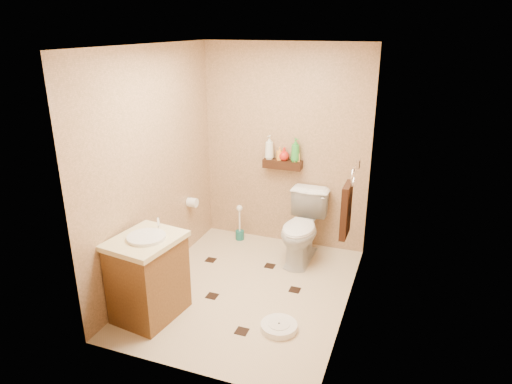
% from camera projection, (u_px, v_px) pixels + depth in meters
% --- Properties ---
extents(ground, '(2.50, 2.50, 0.00)m').
position_uv_depth(ground, '(247.00, 290.00, 4.69)').
color(ground, beige).
rests_on(ground, ground).
extents(wall_back, '(2.00, 0.04, 2.40)m').
position_uv_depth(wall_back, '(285.00, 148.00, 5.37)').
color(wall_back, tan).
rests_on(wall_back, ground).
extents(wall_front, '(2.00, 0.04, 2.40)m').
position_uv_depth(wall_front, '(181.00, 233.00, 3.17)').
color(wall_front, tan).
rests_on(wall_front, ground).
extents(wall_left, '(0.04, 2.50, 2.40)m').
position_uv_depth(wall_left, '(154.00, 169.00, 4.59)').
color(wall_left, tan).
rests_on(wall_left, ground).
extents(wall_right, '(0.04, 2.50, 2.40)m').
position_uv_depth(wall_right, '(354.00, 192.00, 3.95)').
color(wall_right, tan).
rests_on(wall_right, ground).
extents(ceiling, '(2.00, 2.50, 0.02)m').
position_uv_depth(ceiling, '(245.00, 45.00, 3.86)').
color(ceiling, white).
rests_on(ceiling, wall_back).
extents(wall_shelf, '(0.46, 0.14, 0.10)m').
position_uv_depth(wall_shelf, '(283.00, 164.00, 5.36)').
color(wall_shelf, '#321C0D').
rests_on(wall_shelf, wall_back).
extents(floor_accents, '(1.28, 1.30, 0.01)m').
position_uv_depth(floor_accents, '(251.00, 293.00, 4.63)').
color(floor_accents, black).
rests_on(floor_accents, ground).
extents(toilet, '(0.45, 0.78, 0.79)m').
position_uv_depth(toilet, '(302.00, 228.00, 5.17)').
color(toilet, white).
rests_on(toilet, ground).
extents(vanity, '(0.61, 0.71, 0.91)m').
position_uv_depth(vanity, '(148.00, 276.00, 4.16)').
color(vanity, brown).
rests_on(vanity, ground).
extents(bathroom_scale, '(0.34, 0.34, 0.07)m').
position_uv_depth(bathroom_scale, '(279.00, 327.00, 4.07)').
color(bathroom_scale, white).
rests_on(bathroom_scale, ground).
extents(toilet_brush, '(0.11, 0.11, 0.46)m').
position_uv_depth(toilet_brush, '(240.00, 227.00, 5.74)').
color(toilet_brush, '#1A6860').
rests_on(toilet_brush, ground).
extents(towel_ring, '(0.12, 0.30, 0.76)m').
position_uv_depth(towel_ring, '(347.00, 208.00, 4.28)').
color(towel_ring, silver).
rests_on(towel_ring, wall_right).
extents(toilet_paper, '(0.12, 0.11, 0.12)m').
position_uv_depth(toilet_paper, '(192.00, 202.00, 5.35)').
color(toilet_paper, white).
rests_on(toilet_paper, wall_left).
extents(bottle_a, '(0.12, 0.12, 0.28)m').
position_uv_depth(bottle_a, '(269.00, 147.00, 5.35)').
color(bottle_a, silver).
rests_on(bottle_a, wall_shelf).
extents(bottle_b, '(0.09, 0.09, 0.15)m').
position_uv_depth(bottle_b, '(280.00, 154.00, 5.33)').
color(bottle_b, '#FFA435').
rests_on(bottle_b, wall_shelf).
extents(bottle_c, '(0.14, 0.14, 0.15)m').
position_uv_depth(bottle_c, '(284.00, 154.00, 5.31)').
color(bottle_c, red).
rests_on(bottle_c, wall_shelf).
extents(bottle_d, '(0.15, 0.15, 0.28)m').
position_uv_depth(bottle_d, '(295.00, 150.00, 5.25)').
color(bottle_d, green).
rests_on(bottle_d, wall_shelf).
extents(bottle_e, '(0.09, 0.09, 0.15)m').
position_uv_depth(bottle_e, '(296.00, 155.00, 5.27)').
color(bottle_e, gold).
rests_on(bottle_e, wall_shelf).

